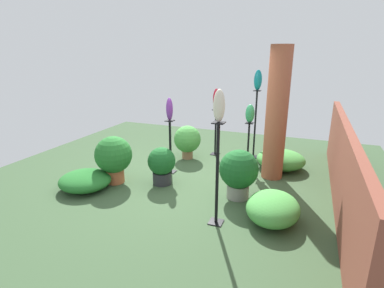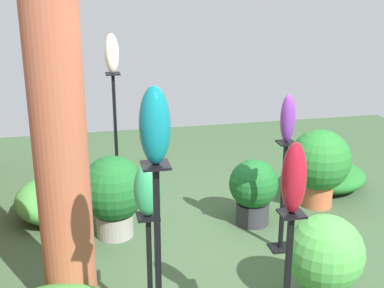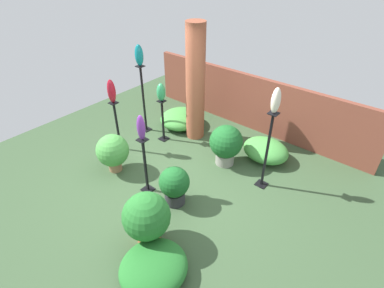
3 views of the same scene
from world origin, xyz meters
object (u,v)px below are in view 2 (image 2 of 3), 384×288
Objects in this scene: art_vase_teal at (155,126)px; art_vase_ivory at (112,53)px; potted_plant_back_center at (325,255)px; potted_plant_mid_right at (253,189)px; pedestal_violet at (283,202)px; pedestal_jade at (150,280)px; art_vase_ruby at (294,178)px; art_vase_jade at (147,190)px; pedestal_ivory at (116,143)px; brick_pillar at (61,160)px; potted_plant_mid_left at (320,163)px; art_vase_violet at (288,118)px; potted_plant_near_pillar at (113,192)px.

art_vase_teal reaches higher than art_vase_ivory.
art_vase_teal is at bearing 114.41° from potted_plant_back_center.
potted_plant_mid_right is at bearing 3.72° from potted_plant_back_center.
pedestal_violet is 0.92m from potted_plant_back_center.
pedestal_violet is at bearing 0.14° from potted_plant_back_center.
pedestal_jade is 1.50m from art_vase_teal.
pedestal_jade is 2.81m from art_vase_ivory.
art_vase_ruby reaches higher than potted_plant_mid_right.
art_vase_teal is at bearing 148.23° from potted_plant_mid_right.
potted_plant_back_center is 1.51m from potted_plant_mid_right.
art_vase_jade is at bearing 62.60° from art_vase_ruby.
potted_plant_back_center is (0.65, -1.43, -1.36)m from art_vase_teal.
art_vase_ivory reaches higher than pedestal_ivory.
brick_pillar is 3.55× the size of potted_plant_mid_right.
pedestal_jade is at bearing 91.70° from potted_plant_back_center.
pedestal_ivory is 1.68m from potted_plant_mid_right.
potted_plant_mid_left is (1.37, -2.77, -0.75)m from brick_pillar.
pedestal_ivory is 3.47× the size of art_vase_ivory.
brick_pillar reaches higher than pedestal_jade.
art_vase_teal is at bearing 177.94° from art_vase_jade.
potted_plant_mid_right is (-0.94, -1.36, -1.33)m from art_vase_ivory.
art_vase_ruby is 2.75m from potted_plant_mid_left.
art_vase_violet is at bearing -20.31° from art_vase_ruby.
potted_plant_near_pillar is 1.47m from potted_plant_mid_right.
art_vase_ruby reaches higher than pedestal_jade.
art_vase_jade is 0.43× the size of potted_plant_mid_left.
art_vase_teal is at bearing -179.55° from pedestal_ivory.
art_vase_jade is at bearing 139.68° from potted_plant_mid_right.
art_vase_teal is 2.90m from potted_plant_mid_right.
potted_plant_mid_left is 2.35m from potted_plant_near_pillar.
art_vase_ruby is 0.67× the size of potted_plant_mid_right.
brick_pillar is 0.74m from art_vase_jade.
art_vase_teal reaches higher than potted_plant_back_center.
potted_plant_mid_right is (1.51, 0.10, -0.05)m from potted_plant_back_center.
art_vase_violet is 1.27m from potted_plant_back_center.
art_vase_violet reaches higher than pedestal_ivory.
art_vase_ivory is 1.55m from potted_plant_near_pillar.
potted_plant_near_pillar is (2.04, 1.04, -0.88)m from art_vase_ruby.
art_vase_jade is (-0.45, -0.58, -0.11)m from brick_pillar.
pedestal_ivory is 1.78× the size of potted_plant_near_pillar.
potted_plant_mid_left is at bearing -84.18° from potted_plant_near_pillar.
pedestal_jade is at bearing -174.44° from potted_plant_near_pillar.
brick_pillar reaches higher than potted_plant_near_pillar.
pedestal_violet is 1.54× the size of potted_plant_mid_right.
art_vase_ruby is at bearing 159.69° from pedestal_violet.
potted_plant_back_center is at bearing -101.46° from brick_pillar.
art_vase_violet is at bearing -170.71° from potted_plant_mid_right.
art_vase_ruby reaches higher than pedestal_ivory.
pedestal_violet is at bearing -20.31° from art_vase_ruby.
art_vase_jade is at bearing 91.70° from potted_plant_back_center.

